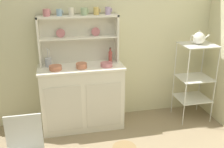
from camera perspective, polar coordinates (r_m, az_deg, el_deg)
The scene contains 16 objects.
wall_back at distance 3.53m, azimuth -2.95°, elevation 9.27°, with size 3.84×0.05×2.50m, color beige.
hutch_cabinet at distance 3.50m, azimuth -6.51°, elevation -4.85°, with size 1.09×0.45×0.86m.
hutch_shelf_unit at distance 3.40m, azimuth -7.34°, elevation 8.42°, with size 1.01×0.18×0.62m.
bakers_rack at distance 3.78m, azimuth 17.63°, elevation 0.13°, with size 0.44×0.39×1.09m.
cup_rose_0 at distance 3.30m, azimuth -14.11°, elevation 12.88°, with size 0.10×0.08×0.09m.
cup_sky_1 at distance 3.30m, azimuth -11.44°, elevation 13.03°, with size 0.08×0.07×0.08m.
cup_cream_2 at distance 3.31m, azimuth -8.84°, elevation 13.32°, with size 0.08×0.07×0.09m.
cup_sage_3 at distance 3.32m, azimuth -6.08°, elevation 13.43°, with size 0.10×0.08×0.09m.
cup_gold_4 at distance 3.34m, azimuth -3.44°, elevation 13.59°, with size 0.08×0.07×0.09m.
cup_lilac_5 at distance 3.37m, azimuth -0.86°, elevation 13.67°, with size 0.08×0.07×0.09m.
bowl_mixing_large at distance 3.25m, azimuth -12.23°, elevation 1.32°, with size 0.15×0.15×0.05m, color #C67556.
bowl_floral_medium at distance 3.26m, azimuth -6.68°, elevation 1.82°, with size 0.13×0.13×0.06m, color #C67556.
bowl_cream_small at distance 3.31m, azimuth -1.21°, elevation 2.07°, with size 0.15×0.15×0.05m, color #D17A84.
jam_bottle at distance 3.46m, azimuth -0.36°, elevation 3.87°, with size 0.05×0.05×0.20m.
utensil_jar at distance 3.39m, azimuth -13.73°, elevation 2.53°, with size 0.08×0.08×0.23m.
porcelain_teapot at distance 3.64m, azimuth 18.42°, elevation 7.43°, with size 0.25×0.16×0.18m.
Camera 1 is at (-0.57, -1.79, 1.92)m, focal length 41.88 mm.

